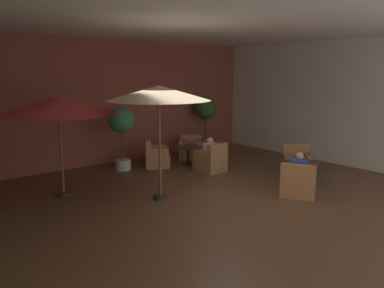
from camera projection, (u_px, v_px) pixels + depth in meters
The scene contains 18 objects.
ground_plane at pixel (205, 201), 8.40m from camera, with size 11.28×9.55×0.02m, color brown.
wall_back_brick at pixel (108, 102), 11.65m from camera, with size 11.28×0.08×3.92m, color #964A3B.
wall_right_plain at pixel (341, 103), 11.48m from camera, with size 0.08×9.55×3.92m, color silver.
ceiling_slab at pixel (206, 20), 7.66m from camera, with size 11.28×9.55×0.06m, color silver.
cafe_table_front_left at pixel (302, 167), 9.53m from camera, with size 0.77×0.77×0.61m.
armchair_front_left_north at pixel (296, 163), 10.52m from camera, with size 1.05×1.05×0.87m.
armchair_front_left_east at pixel (298, 183), 8.65m from camera, with size 1.03×1.04×0.82m.
cafe_table_front_right at pixel (188, 151), 11.56m from camera, with size 0.71×0.71×0.61m.
armchair_front_right_north at pixel (156, 156), 11.41m from camera, with size 1.00×1.00×0.88m.
armchair_front_right_east at pixel (211, 161), 10.84m from camera, with size 0.75×0.83×0.88m.
armchair_front_right_south at pixel (191, 149), 12.58m from camera, with size 1.02×1.02×0.78m.
patio_umbrella_tall_red at pixel (159, 94), 8.06m from camera, with size 2.30×2.30×2.60m.
patio_umbrella_center_beige at pixel (58, 106), 8.35m from camera, with size 2.68×2.68×2.35m.
potted_tree_mid_left at pixel (122, 126), 10.85m from camera, with size 0.78×0.78×1.89m.
potted_tree_mid_right at pixel (206, 112), 13.49m from camera, with size 0.82×0.82×2.04m.
patron_blue_shirt at pixel (299, 167), 8.61m from camera, with size 0.41×0.46×0.62m.
patron_by_window at pixel (210, 149), 10.81m from camera, with size 0.41×0.26×0.62m.
iced_drink_cup at pixel (303, 159), 9.54m from camera, with size 0.08×0.08×0.11m, color white.
Camera 1 is at (-5.26, -6.05, 2.84)m, focal length 34.37 mm.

